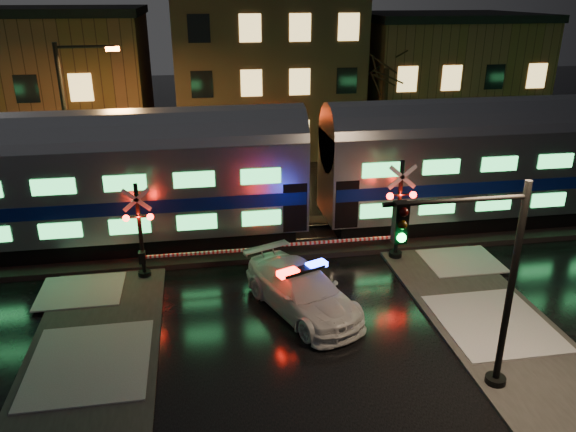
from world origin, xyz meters
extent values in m
plane|color=black|center=(0.00, 0.00, 0.00)|extent=(120.00, 120.00, 0.00)
cube|color=black|center=(0.00, 5.00, 0.12)|extent=(90.00, 4.20, 0.24)
cube|color=#2D2D2D|center=(6.50, -6.00, 0.06)|extent=(4.00, 20.00, 0.12)
cube|color=#542D20|center=(-13.00, 22.00, 4.50)|extent=(14.00, 10.00, 9.00)
cube|color=brown|center=(2.00, 22.50, 5.75)|extent=(12.00, 11.00, 11.50)
cube|color=#542D20|center=(15.00, 22.00, 4.25)|extent=(12.00, 10.00, 8.50)
cube|color=black|center=(-11.00, 5.00, 0.64)|extent=(24.00, 2.40, 0.80)
cube|color=black|center=(15.00, 5.00, 0.64)|extent=(24.00, 2.40, 0.80)
imported|color=silver|center=(0.37, -0.96, 0.78)|extent=(4.05, 5.79, 1.56)
cube|color=black|center=(0.37, -0.96, 1.60)|extent=(1.66, 1.00, 0.10)
cube|color=#FF0C05|center=(-0.17, -1.18, 1.64)|extent=(0.80, 0.61, 0.18)
cube|color=#1426FF|center=(0.91, -0.73, 1.64)|extent=(0.80, 0.61, 0.18)
cylinder|color=black|center=(4.98, 2.40, 0.16)|extent=(0.54, 0.54, 0.32)
cylinder|color=black|center=(4.98, 2.40, 2.14)|extent=(0.17, 0.17, 4.28)
sphere|color=#FF0C05|center=(4.50, 2.22, 2.89)|extent=(0.28, 0.28, 0.28)
sphere|color=#FF0C05|center=(5.46, 2.22, 2.89)|extent=(0.28, 0.28, 0.28)
cube|color=white|center=(2.30, 2.15, 1.12)|extent=(5.35, 0.10, 0.10)
cube|color=black|center=(4.98, 2.15, 1.12)|extent=(0.25, 0.30, 0.45)
cylinder|color=black|center=(-5.25, 2.40, 0.15)|extent=(0.49, 0.49, 0.29)
cylinder|color=black|center=(-5.25, 2.40, 1.95)|extent=(0.16, 0.16, 3.89)
sphere|color=#FF0C05|center=(-5.69, 2.22, 2.63)|extent=(0.25, 0.25, 0.25)
sphere|color=#FF0C05|center=(-4.82, 2.22, 2.63)|extent=(0.25, 0.25, 0.25)
cube|color=white|center=(-2.82, 2.15, 1.02)|extent=(4.86, 0.10, 0.10)
cube|color=black|center=(-5.25, 2.15, 1.02)|extent=(0.25, 0.30, 0.45)
cylinder|color=black|center=(5.01, -5.86, 0.15)|extent=(0.57, 0.57, 0.31)
cylinder|color=black|center=(5.01, -5.86, 3.08)|extent=(0.18, 0.18, 6.15)
cylinder|color=black|center=(3.16, -5.86, 5.74)|extent=(3.69, 0.12, 0.12)
cube|color=black|center=(1.73, -6.01, 5.33)|extent=(0.33, 0.29, 1.03)
sphere|color=#0CFF3F|center=(1.73, -6.17, 5.01)|extent=(0.23, 0.23, 0.23)
cylinder|color=black|center=(-8.76, 9.00, 4.19)|extent=(0.21, 0.21, 8.37)
cylinder|color=black|center=(-7.51, 9.00, 8.16)|extent=(2.51, 0.13, 0.13)
cube|color=orange|center=(-6.36, 9.00, 8.06)|extent=(0.58, 0.29, 0.19)
camera|label=1|loc=(-2.94, -17.72, 10.46)|focal=35.00mm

